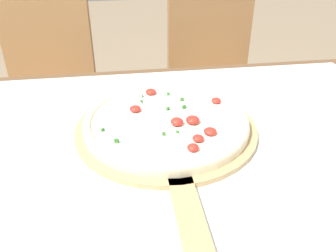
{
  "coord_description": "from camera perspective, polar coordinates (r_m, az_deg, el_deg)",
  "views": [
    {
      "loc": [
        -0.07,
        -0.56,
        1.16
      ],
      "look_at": [
        0.02,
        0.08,
        0.76
      ],
      "focal_mm": 38.0,
      "sensor_mm": 36.0,
      "label": 1
    }
  ],
  "objects": [
    {
      "name": "towel_cloth",
      "position": [
        0.71,
        -0.71,
        -5.86
      ],
      "size": [
        1.24,
        0.9,
        0.0
      ],
      "color": "silver",
      "rests_on": "dining_table"
    },
    {
      "name": "pizza_peel",
      "position": [
        0.79,
        -0.1,
        -1.13
      ],
      "size": [
        0.41,
        0.62,
        0.01
      ],
      "color": "tan",
      "rests_on": "towel_cloth"
    },
    {
      "name": "chair_left",
      "position": [
        1.61,
        -18.67,
        6.09
      ],
      "size": [
        0.44,
        0.44,
        0.89
      ],
      "rotation": [
        0.0,
        0.0,
        -0.12
      ],
      "color": "#A37547",
      "rests_on": "ground_plane"
    },
    {
      "name": "dining_table",
      "position": [
        0.78,
        -0.66,
        -11.7
      ],
      "size": [
        1.32,
        0.98,
        0.72
      ],
      "color": "brown",
      "rests_on": "ground_plane"
    },
    {
      "name": "chair_right",
      "position": [
        1.63,
        7.24,
        7.92
      ],
      "size": [
        0.42,
        0.42,
        0.89
      ],
      "rotation": [
        0.0,
        0.0,
        0.05
      ],
      "color": "#A37547",
      "rests_on": "ground_plane"
    },
    {
      "name": "pizza",
      "position": [
        0.79,
        -0.28,
        0.8
      ],
      "size": [
        0.37,
        0.37,
        0.04
      ],
      "color": "beige",
      "rests_on": "pizza_peel"
    }
  ]
}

